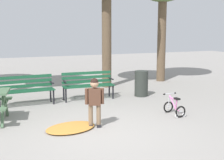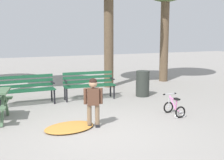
{
  "view_description": "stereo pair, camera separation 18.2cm",
  "coord_description": "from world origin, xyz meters",
  "px_view_note": "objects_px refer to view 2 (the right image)",
  "views": [
    {
      "loc": [
        -2.15,
        -5.98,
        2.24
      ],
      "look_at": [
        0.92,
        1.56,
        0.85
      ],
      "focal_mm": 49.78,
      "sensor_mm": 36.0,
      "label": 1
    },
    {
      "loc": [
        -1.98,
        -6.05,
        2.24
      ],
      "look_at": [
        0.92,
        1.56,
        0.85
      ],
      "focal_mm": 49.78,
      "sensor_mm": 36.0,
      "label": 2
    }
  ],
  "objects_px": {
    "park_bench_far_left": "(27,87)",
    "child_standing": "(93,98)",
    "park_bench_left": "(89,83)",
    "kids_bicycle": "(174,108)",
    "trash_bin": "(143,84)"
  },
  "relations": [
    {
      "from": "trash_bin",
      "to": "child_standing",
      "type": "bearing_deg",
      "value": -134.9
    },
    {
      "from": "kids_bicycle",
      "to": "trash_bin",
      "type": "relative_size",
      "value": 0.69
    },
    {
      "from": "park_bench_left",
      "to": "child_standing",
      "type": "xyz_separation_m",
      "value": [
        -0.72,
        -2.74,
        0.16
      ]
    },
    {
      "from": "kids_bicycle",
      "to": "park_bench_left",
      "type": "bearing_deg",
      "value": 120.12
    },
    {
      "from": "child_standing",
      "to": "kids_bicycle",
      "type": "height_order",
      "value": "child_standing"
    },
    {
      "from": "park_bench_left",
      "to": "child_standing",
      "type": "bearing_deg",
      "value": -104.69
    },
    {
      "from": "park_bench_far_left",
      "to": "trash_bin",
      "type": "height_order",
      "value": "park_bench_far_left"
    },
    {
      "from": "child_standing",
      "to": "trash_bin",
      "type": "distance_m",
      "value": 3.51
    },
    {
      "from": "park_bench_far_left",
      "to": "trash_bin",
      "type": "distance_m",
      "value": 3.67
    },
    {
      "from": "park_bench_far_left",
      "to": "child_standing",
      "type": "distance_m",
      "value": 2.93
    },
    {
      "from": "park_bench_far_left",
      "to": "kids_bicycle",
      "type": "bearing_deg",
      "value": -36.44
    },
    {
      "from": "park_bench_far_left",
      "to": "trash_bin",
      "type": "bearing_deg",
      "value": -3.03
    },
    {
      "from": "park_bench_far_left",
      "to": "kids_bicycle",
      "type": "height_order",
      "value": "park_bench_far_left"
    },
    {
      "from": "park_bench_left",
      "to": "kids_bicycle",
      "type": "distance_m",
      "value": 3.01
    },
    {
      "from": "park_bench_far_left",
      "to": "park_bench_left",
      "type": "distance_m",
      "value": 1.91
    }
  ]
}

